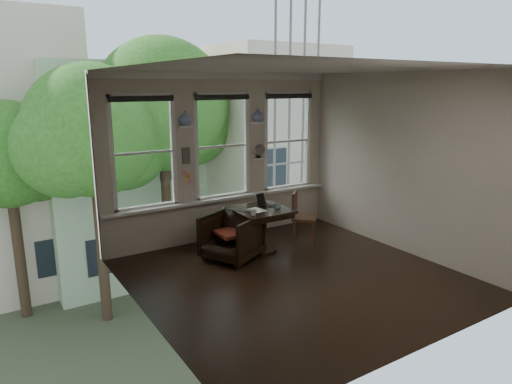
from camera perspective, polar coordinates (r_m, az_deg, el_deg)
ground at (r=6.92m, az=4.83°, el=-10.56°), size 4.50×4.50×0.00m
ceiling at (r=6.33m, az=5.37°, el=15.13°), size 4.50×4.50×0.00m
wall_back at (r=8.33m, az=-4.36°, el=4.35°), size 4.50×0.00×4.50m
wall_front at (r=4.92m, az=21.20°, el=-2.88°), size 4.50×0.00×4.50m
wall_left at (r=5.42m, az=-14.19°, el=-0.91°), size 0.00×4.50×4.50m
wall_right at (r=8.00m, az=18.03°, el=3.37°), size 0.00×4.50×4.50m
window_left at (r=7.73m, az=-13.94°, el=4.80°), size 1.10×0.12×1.90m
window_center at (r=8.30m, az=-4.39°, el=5.71°), size 1.10×0.12×1.90m
window_right at (r=9.06m, az=3.78°, el=6.37°), size 1.10×0.12×1.90m
shelf_left at (r=7.85m, az=-8.81°, el=8.10°), size 0.26×0.16×0.03m
shelf_right at (r=8.53m, az=0.24°, el=8.66°), size 0.26×0.16×0.03m
intercom at (r=7.94m, az=-8.77°, el=4.52°), size 0.14×0.06×0.28m
sticky_notes at (r=8.00m, az=-8.70°, el=2.05°), size 0.16×0.01×0.24m
desk_fan at (r=8.58m, az=0.31°, el=4.86°), size 0.20×0.20×0.24m
vase_left at (r=7.84m, az=-8.85°, el=9.11°), size 0.24×0.24×0.25m
vase_right at (r=8.52m, az=0.24°, el=9.60°), size 0.24×0.24×0.25m
table at (r=7.78m, az=0.58°, el=-4.78°), size 0.90×0.90×0.75m
armchair_left at (r=7.44m, az=-3.04°, el=-5.62°), size 1.11×1.10×0.76m
cushion_red at (r=7.41m, az=-3.04°, el=-5.13°), size 0.45×0.45×0.06m
side_chair_right at (r=8.26m, az=6.11°, el=-3.17°), size 0.59×0.59×0.92m
laptop at (r=7.81m, az=1.25°, el=-1.75°), size 0.34×0.28×0.02m
mug at (r=7.29m, az=-0.33°, el=-2.54°), size 0.12×0.12×0.10m
drinking_glass at (r=7.61m, az=2.71°, el=-1.89°), size 0.15×0.15×0.10m
tablet at (r=7.84m, az=0.62°, el=-0.96°), size 0.17×0.10×0.22m
papers at (r=7.60m, az=0.09°, el=-2.27°), size 0.26×0.33×0.00m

